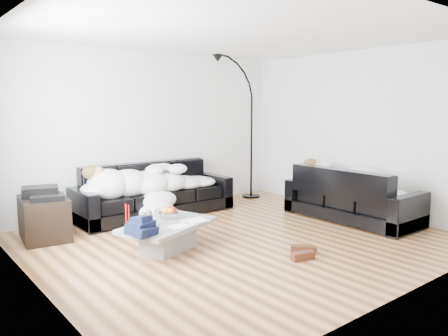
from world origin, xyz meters
TOP-DOWN VIEW (x-y plane):
  - ground at (0.00, 0.00)m, footprint 5.00×5.00m
  - wall_back at (0.00, 2.25)m, footprint 5.00×0.02m
  - wall_left at (-2.50, 0.00)m, footprint 0.02×4.50m
  - wall_right at (2.50, 0.00)m, footprint 0.02×4.50m
  - ceiling at (0.00, 0.00)m, footprint 5.00×5.00m
  - sofa_back at (-0.22, 1.77)m, footprint 2.50×0.87m
  - sofa_right at (1.98, -0.34)m, footprint 0.85×1.99m
  - sleeper_back at (-0.22, 1.72)m, footprint 2.12×0.73m
  - sleeper_right at (1.98, -0.34)m, footprint 0.72×1.71m
  - teal_cushion at (1.92, 0.28)m, footprint 0.42×0.38m
  - coffee_table at (-0.96, 0.17)m, footprint 1.31×1.02m
  - fruit_bowl at (-0.82, 0.37)m, footprint 0.28×0.28m
  - wine_glass_a at (-1.15, 0.28)m, footprint 0.08×0.08m
  - wine_glass_b at (-1.27, 0.20)m, footprint 0.10×0.10m
  - wine_glass_c at (-1.09, 0.18)m, footprint 0.09×0.09m
  - candle_left at (-1.39, 0.40)m, footprint 0.06×0.06m
  - candle_right at (-1.35, 0.39)m, footprint 0.05×0.05m
  - newspaper_a at (-0.66, 0.05)m, footprint 0.31×0.24m
  - newspaper_b at (-0.92, -0.04)m, footprint 0.27×0.19m
  - navy_jacket at (-1.42, -0.07)m, footprint 0.39×0.36m
  - shoes at (0.12, -0.99)m, footprint 0.56×0.50m
  - av_cabinet at (-1.97, 1.59)m, footprint 0.65×0.86m
  - stereo at (-1.97, 1.59)m, footprint 0.52×0.45m
  - floor_lamp at (1.92, 1.88)m, footprint 0.88×0.46m

SIDE VIEW (x-z plane):
  - ground at x=0.00m, z-range 0.00..0.00m
  - shoes at x=0.12m, z-range 0.00..0.10m
  - coffee_table at x=-0.96m, z-range 0.00..0.34m
  - av_cabinet at x=-1.97m, z-range 0.00..0.55m
  - newspaper_a at x=-0.66m, z-range 0.34..0.35m
  - newspaper_b at x=-0.92m, z-range 0.34..0.35m
  - sofa_right at x=1.98m, z-range 0.00..0.81m
  - sofa_back at x=-0.22m, z-range 0.00..0.82m
  - fruit_bowl at x=-0.82m, z-range 0.34..0.49m
  - wine_glass_a at x=-1.15m, z-range 0.34..0.50m
  - wine_glass_b at x=-1.27m, z-range 0.34..0.52m
  - wine_glass_c at x=-1.09m, z-range 0.34..0.53m
  - candle_right at x=-1.35m, z-range 0.34..0.57m
  - candle_left at x=-1.39m, z-range 0.34..0.58m
  - navy_jacket at x=-1.42m, z-range 0.42..0.58m
  - stereo at x=-1.97m, z-range 0.55..0.68m
  - sleeper_right at x=1.98m, z-range 0.42..0.84m
  - sleeper_back at x=-0.22m, z-range 0.42..0.84m
  - teal_cushion at x=1.92m, z-range 0.62..0.82m
  - floor_lamp at x=1.92m, z-range 0.00..2.32m
  - wall_back at x=0.00m, z-range 0.00..2.60m
  - wall_left at x=-2.50m, z-range 0.00..2.60m
  - wall_right at x=2.50m, z-range 0.00..2.60m
  - ceiling at x=0.00m, z-range 2.60..2.60m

